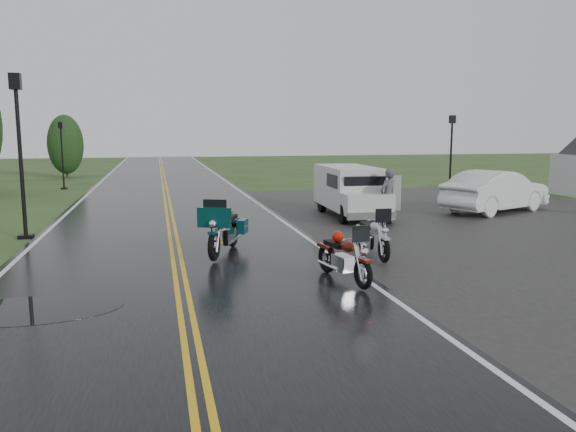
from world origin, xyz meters
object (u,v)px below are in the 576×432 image
at_px(van_white, 344,197).
at_px(sedan_white, 496,192).
at_px(motorcycle_teal, 214,233).
at_px(motorcycle_red, 363,262).
at_px(motorcycle_silver, 384,239).
at_px(lamp_post_near_left, 20,156).
at_px(lamp_post_far_right, 451,156).
at_px(lamp_post_far_left, 62,155).
at_px(person_at_van, 388,198).

distance_m(van_white, sedan_white, 6.82).
distance_m(motorcycle_teal, sedan_white, 13.04).
relative_size(motorcycle_red, motorcycle_teal, 0.83).
height_order(motorcycle_teal, motorcycle_silver, motorcycle_teal).
xyz_separation_m(lamp_post_near_left, lamp_post_far_right, (17.49, 6.68, -0.45)).
distance_m(motorcycle_teal, lamp_post_far_left, 20.51).
height_order(sedan_white, lamp_post_near_left, lamp_post_near_left).
xyz_separation_m(van_white, lamp_post_near_left, (-9.94, -0.21, 1.47)).
bearing_deg(van_white, person_at_van, -18.32).
bearing_deg(lamp_post_far_right, lamp_post_near_left, -159.09).
bearing_deg(lamp_post_far_left, motorcycle_teal, -72.22).
bearing_deg(motorcycle_red, van_white, 63.40).
relative_size(motorcycle_teal, lamp_post_near_left, 0.52).
distance_m(motorcycle_teal, person_at_van, 7.51).
xyz_separation_m(sedan_white, lamp_post_far_left, (-17.77, 13.39, 1.04)).
xyz_separation_m(lamp_post_near_left, lamp_post_far_left, (-1.15, 14.98, -0.57)).
relative_size(motorcycle_red, sedan_white, 0.43).
height_order(van_white, lamp_post_near_left, lamp_post_near_left).
xyz_separation_m(motorcycle_red, motorcycle_silver, (1.28, 2.01, 0.01)).
distance_m(motorcycle_red, motorcycle_silver, 2.38).
distance_m(motorcycle_silver, lamp_post_far_right, 15.00).
bearing_deg(person_at_van, motorcycle_teal, 5.52).
height_order(motorcycle_red, person_at_van, person_at_van).
bearing_deg(motorcycle_silver, lamp_post_near_left, 150.69).
xyz_separation_m(motorcycle_red, person_at_van, (3.63, 7.30, 0.32)).
height_order(motorcycle_red, van_white, van_white).
xyz_separation_m(motorcycle_red, motorcycle_teal, (-2.59, 3.09, 0.12)).
height_order(motorcycle_silver, lamp_post_far_right, lamp_post_far_right).
height_order(van_white, lamp_post_far_right, lamp_post_far_right).
distance_m(motorcycle_teal, van_white, 6.77).
height_order(motorcycle_teal, sedan_white, sedan_white).
relative_size(motorcycle_teal, motorcycle_silver, 1.18).
bearing_deg(motorcycle_teal, motorcycle_red, -28.38).
bearing_deg(motorcycle_red, sedan_white, 35.34).
xyz_separation_m(person_at_van, lamp_post_near_left, (-11.32, 0.30, 1.47)).
relative_size(motorcycle_teal, person_at_van, 1.33).
relative_size(van_white, lamp_post_far_right, 1.22).
distance_m(motorcycle_teal, lamp_post_far_right, 16.74).
relative_size(motorcycle_red, van_white, 0.43).
relative_size(van_white, person_at_van, 2.55).
relative_size(motorcycle_red, person_at_van, 1.11).
bearing_deg(lamp_post_far_right, motorcycle_silver, -124.75).
xyz_separation_m(motorcycle_red, lamp_post_far_right, (9.80, 14.29, 1.35)).
xyz_separation_m(motorcycle_teal, lamp_post_far_right, (12.39, 11.20, 1.23)).
bearing_deg(sedan_white, lamp_post_near_left, 72.01).
xyz_separation_m(motorcycle_silver, person_at_van, (2.35, 5.29, 0.31)).
relative_size(motorcycle_silver, sedan_white, 0.44).
relative_size(lamp_post_near_left, lamp_post_far_left, 1.31).
bearing_deg(motorcycle_teal, van_white, 66.00).
distance_m(sedan_white, lamp_post_far_right, 5.29).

